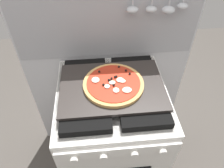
% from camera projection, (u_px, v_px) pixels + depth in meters
% --- Properties ---
extents(ground_plane, '(4.00, 4.00, 0.00)m').
position_uv_depth(ground_plane, '(112.00, 164.00, 1.75)').
color(ground_plane, '#4C4742').
extents(kitchen_backsplash, '(1.10, 0.09, 1.55)m').
position_uv_depth(kitchen_backsplash, '(108.00, 64.00, 1.44)').
color(kitchen_backsplash, silver).
rests_on(kitchen_backsplash, ground_plane).
extents(stove, '(0.60, 0.64, 0.90)m').
position_uv_depth(stove, '(112.00, 135.00, 1.44)').
color(stove, white).
rests_on(stove, ground_plane).
extents(baking_tray, '(0.54, 0.38, 0.02)m').
position_uv_depth(baking_tray, '(112.00, 86.00, 1.12)').
color(baking_tray, '#2D2826').
rests_on(baking_tray, stove).
extents(pizza_left, '(0.31, 0.31, 0.03)m').
position_uv_depth(pizza_left, '(113.00, 83.00, 1.11)').
color(pizza_left, tan).
rests_on(pizza_left, baking_tray).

